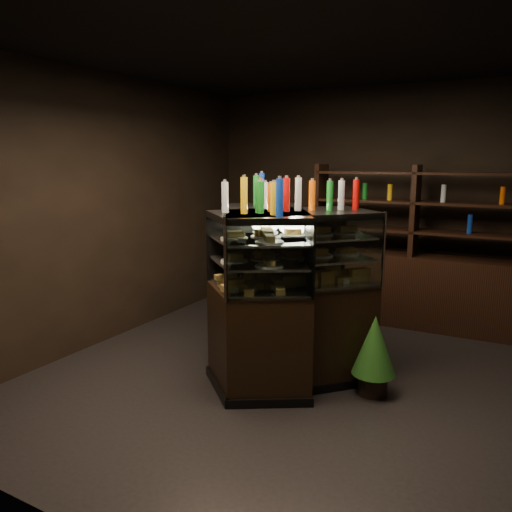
{
  "coord_description": "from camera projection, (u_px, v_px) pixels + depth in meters",
  "views": [
    {
      "loc": [
        1.7,
        -4.18,
        2.06
      ],
      "look_at": [
        -0.4,
        -0.41,
        1.22
      ],
      "focal_mm": 35.0,
      "sensor_mm": 36.0,
      "label": 1
    }
  ],
  "objects": [
    {
      "name": "back_shelving",
      "position": [
        411.0,
        278.0,
        6.22
      ],
      "size": [
        2.49,
        0.49,
        2.0
      ],
      "rotation": [
        0.0,
        0.0,
        0.03
      ],
      "color": "black",
      "rests_on": "ground"
    },
    {
      "name": "potted_conifer",
      "position": [
        375.0,
        344.0,
        4.37
      ],
      "size": [
        0.38,
        0.38,
        0.82
      ],
      "rotation": [
        0.0,
        0.0,
        0.29
      ],
      "color": "black",
      "rests_on": "ground"
    },
    {
      "name": "room_shell",
      "position": [
        317.0,
        173.0,
        4.42
      ],
      "size": [
        5.02,
        5.02,
        3.01
      ],
      "color": "black",
      "rests_on": "ground"
    },
    {
      "name": "bottles_top",
      "position": [
        279.0,
        195.0,
        4.5
      ],
      "size": [
        1.08,
        1.09,
        0.3
      ],
      "color": "#D8590A",
      "rests_on": "display_case"
    },
    {
      "name": "food_display",
      "position": [
        278.0,
        253.0,
        4.6
      ],
      "size": [
        1.26,
        1.23,
        0.49
      ],
      "color": "#B48640",
      "rests_on": "display_case"
    },
    {
      "name": "ground",
      "position": [
        313.0,
        378.0,
        4.79
      ],
      "size": [
        5.0,
        5.0,
        0.0
      ],
      "primitive_type": "plane",
      "color": "black",
      "rests_on": "ground"
    },
    {
      "name": "display_case",
      "position": [
        278.0,
        323.0,
        4.73
      ],
      "size": [
        1.78,
        1.65,
        1.62
      ],
      "rotation": [
        0.0,
        0.0,
        -0.1
      ],
      "color": "black",
      "rests_on": "ground"
    }
  ]
}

